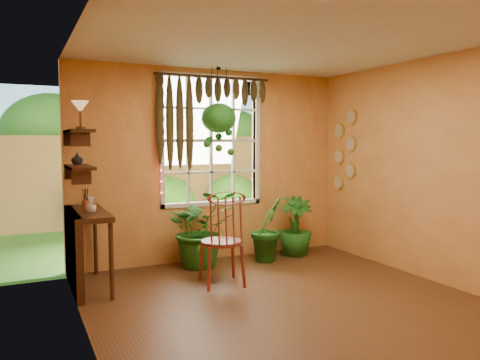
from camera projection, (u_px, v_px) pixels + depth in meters
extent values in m
plane|color=#4F2D16|center=(296.00, 308.00, 4.74)|extent=(4.50, 4.50, 0.00)
plane|color=silver|center=(299.00, 37.00, 4.52)|extent=(4.50, 4.50, 0.00)
plane|color=#E59F4E|center=(212.00, 165.00, 6.65)|extent=(4.00, 0.00, 4.00)
plane|color=#E59F4E|center=(87.00, 183.00, 3.77)|extent=(0.00, 4.50, 4.50)
plane|color=#E59F4E|center=(442.00, 170.00, 5.49)|extent=(0.00, 4.50, 4.50)
cube|color=white|center=(211.00, 141.00, 6.65)|extent=(1.52, 0.10, 1.86)
cube|color=white|center=(210.00, 141.00, 6.68)|extent=(1.38, 0.01, 1.78)
cylinder|color=#391D0F|center=(214.00, 77.00, 6.48)|extent=(1.70, 0.04, 0.04)
cube|color=#391D0F|center=(87.00, 213.00, 5.34)|extent=(0.40, 1.20, 0.06)
cube|color=#391D0F|center=(74.00, 251.00, 5.30)|extent=(0.08, 1.18, 0.90)
cylinder|color=#391D0F|center=(111.00, 260.00, 4.95)|extent=(0.05, 0.05, 0.86)
cylinder|color=#391D0F|center=(95.00, 241.00, 5.93)|extent=(0.05, 0.05, 0.86)
cube|color=#391D0F|center=(79.00, 167.00, 5.26)|extent=(0.25, 0.90, 0.04)
cube|color=#391D0F|center=(78.00, 131.00, 5.23)|extent=(0.25, 0.90, 0.04)
cube|color=#32611B|center=(134.00, 213.00, 11.26)|extent=(14.00, 10.00, 0.04)
cube|color=#946E46|center=(153.00, 180.00, 9.57)|extent=(12.00, 0.10, 1.80)
plane|color=#7FAED4|center=(118.00, 147.00, 12.75)|extent=(12.00, 0.00, 12.00)
cylinder|color=maroon|center=(222.00, 242.00, 5.50)|extent=(0.54, 0.54, 0.04)
torus|color=maroon|center=(226.00, 198.00, 5.26)|extent=(0.46, 0.10, 0.46)
imported|color=#195516|center=(202.00, 228.00, 6.28)|extent=(0.98, 0.87, 1.04)
imported|color=#195516|center=(268.00, 228.00, 6.61)|extent=(0.64, 0.59, 0.94)
imported|color=#195516|center=(295.00, 226.00, 6.94)|extent=(0.62, 0.62, 0.87)
ellipsoid|color=black|center=(219.00, 123.00, 6.43)|extent=(0.29, 0.29, 0.17)
ellipsoid|color=#195516|center=(219.00, 118.00, 6.43)|extent=(0.48, 0.48, 0.41)
imported|color=silver|center=(91.00, 209.00, 5.18)|extent=(0.14, 0.14, 0.09)
imported|color=beige|center=(89.00, 201.00, 5.76)|extent=(0.14, 0.14, 0.10)
cylinder|color=brown|center=(86.00, 205.00, 5.44)|extent=(0.08, 0.08, 0.10)
imported|color=#B2AD99|center=(77.00, 159.00, 5.47)|extent=(0.14, 0.14, 0.14)
cylinder|color=#573019|center=(81.00, 128.00, 5.13)|extent=(0.10, 0.10, 0.03)
cylinder|color=#573019|center=(81.00, 119.00, 5.12)|extent=(0.02, 0.02, 0.19)
cone|color=slate|center=(80.00, 107.00, 5.11)|extent=(0.19, 0.19, 0.12)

